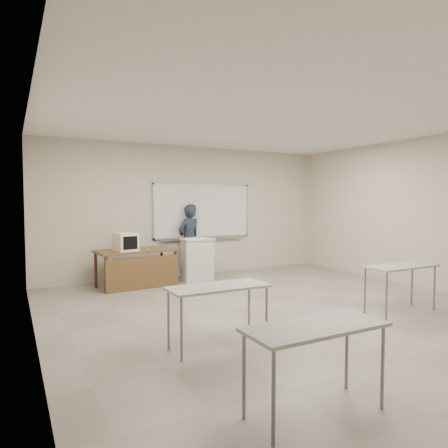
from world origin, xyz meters
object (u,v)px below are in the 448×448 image
instructor_desk (138,259)px  mouse (149,249)px  whiteboard (203,212)px  laptop (129,246)px  crt_monitor (125,242)px  presenter (189,240)px  keyboard (193,238)px  podium (197,260)px

instructor_desk → mouse: 0.30m
whiteboard → laptop: whiteboard is taller
crt_monitor → presenter: size_ratio=0.26×
laptop → keyboard: size_ratio=0.59×
podium → keyboard: keyboard is taller
crt_monitor → keyboard: 1.42m
whiteboard → laptop: (-1.91, -0.52, -0.68)m
keyboard → mouse: bearing=170.6°
crt_monitor → whiteboard: bearing=9.2°
mouse → whiteboard: bearing=6.8°
laptop → keyboard: 1.32m
mouse → keyboard: (0.96, -0.02, 0.18)m
instructor_desk → mouse: size_ratio=18.08×
laptop → crt_monitor: bearing=-104.5°
whiteboard → keyboard: 1.22m
podium → keyboard: (-0.15, -0.12, 0.48)m
crt_monitor → keyboard: crt_monitor is taller
presenter → instructor_desk: bearing=7.6°
whiteboard → mouse: 1.97m
mouse → laptop: bearing=109.0°
whiteboard → instructor_desk: 2.18m
whiteboard → keyboard: size_ratio=4.96×
keyboard → presenter: presenter is taller
whiteboard → mouse: size_ratio=28.70×
instructor_desk → crt_monitor: size_ratio=3.55×
crt_monitor → laptop: bearing=49.8°
crt_monitor → mouse: 0.48m
presenter → laptop: bearing=-2.7°
instructor_desk → laptop: bearing=104.9°
instructor_desk → podium: podium is taller
mouse → instructor_desk: bearing=134.8°
whiteboard → laptop: 2.09m
instructor_desk → crt_monitor: (-0.25, -0.01, 0.37)m
podium → crt_monitor: 1.63m
presenter → crt_monitor: bearing=4.5°
crt_monitor → mouse: size_ratio=5.10×
crt_monitor → mouse: (0.45, -0.08, -0.16)m
presenter → podium: bearing=63.0°
whiteboard → instructor_desk: (-1.81, -0.78, -0.92)m
mouse → presenter: presenter is taller
laptop → mouse: size_ratio=3.42×
whiteboard → instructor_desk: whiteboard is taller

